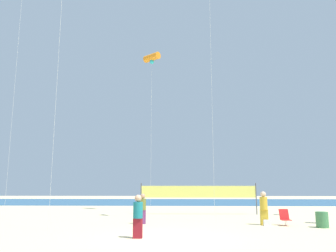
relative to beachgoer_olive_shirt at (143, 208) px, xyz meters
name	(u,v)px	position (x,y,z in m)	size (l,w,h in m)	color
ground_plane	(160,238)	(1.34, -5.39, -0.92)	(120.00, 120.00, 0.00)	beige
ocean_band	(174,202)	(1.34, 27.85, -0.92)	(120.00, 20.00, 0.01)	#28608C
beachgoer_olive_shirt	(143,208)	(0.00, 0.00, 0.00)	(0.40, 0.40, 1.73)	#7A3872
beachgoer_teal_shirt	(138,215)	(0.39, -5.43, 0.04)	(0.41, 0.41, 1.80)	maroon
beachgoer_mustard_shirt	(264,207)	(6.96, -0.26, 0.07)	(0.43, 0.43, 1.86)	gold
folding_beach_chair	(285,217)	(8.04, -0.53, -0.46)	(0.52, 0.65, 0.89)	red
trash_barrel	(322,220)	(9.71, -1.44, -0.51)	(0.64, 0.64, 0.82)	#3F7F4C
volleyball_net	(198,193)	(3.64, 6.75, 0.72)	(9.05, 0.24, 2.40)	#4C4C51
beach_handbag	(267,223)	(7.02, -0.65, -0.76)	(0.40, 0.20, 0.32)	white
kite_orange_tube	(152,58)	(-0.35, 9.79, 13.06)	(1.71, 1.57, 14.37)	silver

